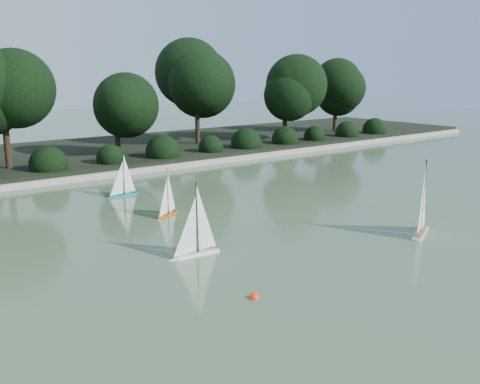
# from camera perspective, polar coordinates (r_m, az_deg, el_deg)

# --- Properties ---
(ground) EXTENTS (80.00, 80.00, 0.00)m
(ground) POSITION_cam_1_polar(r_m,az_deg,el_deg) (10.72, 9.22, -5.55)
(ground) COLOR #3E5533
(ground) RESTS_ON ground
(pond_coping) EXTENTS (40.00, 0.35, 0.18)m
(pond_coping) POSITION_cam_1_polar(r_m,az_deg,el_deg) (17.85, -12.41, 2.04)
(pond_coping) COLOR gray
(pond_coping) RESTS_ON ground
(far_bank) EXTENTS (40.00, 8.00, 0.30)m
(far_bank) POSITION_cam_1_polar(r_m,az_deg,el_deg) (21.47, -17.09, 3.74)
(far_bank) COLOR black
(far_bank) RESTS_ON ground
(tree_line) EXTENTS (26.31, 3.93, 4.39)m
(tree_line) POSITION_cam_1_polar(r_m,az_deg,el_deg) (20.29, -12.63, 10.57)
(tree_line) COLOR black
(tree_line) RESTS_ON ground
(shrub_hedge) EXTENTS (29.10, 1.10, 1.10)m
(shrub_hedge) POSITION_cam_1_polar(r_m,az_deg,el_deg) (18.59, -13.67, 3.53)
(shrub_hedge) COLOR black
(shrub_hedge) RESTS_ON ground
(sailboat_white_a) EXTENTS (1.07, 0.24, 1.46)m
(sailboat_white_a) POSITION_cam_1_polar(r_m,az_deg,el_deg) (9.90, -5.07, -5.58)
(sailboat_white_a) COLOR white
(sailboat_white_a) RESTS_ON ground
(sailboat_white_b) EXTENTS (1.19, 0.68, 1.70)m
(sailboat_white_b) POSITION_cam_1_polar(r_m,az_deg,el_deg) (11.86, 18.84, -2.95)
(sailboat_white_b) COLOR silver
(sailboat_white_b) RESTS_ON ground
(sailboat_orange) EXTENTS (0.83, 0.53, 1.21)m
(sailboat_orange) POSITION_cam_1_polar(r_m,az_deg,el_deg) (12.64, -7.88, -1.75)
(sailboat_orange) COLOR #CF4600
(sailboat_orange) RESTS_ON ground
(sailboat_teal) EXTENTS (0.93, 0.18, 1.27)m
(sailboat_teal) POSITION_cam_1_polar(r_m,az_deg,el_deg) (14.85, -12.58, 0.30)
(sailboat_teal) COLOR #0F7E93
(sailboat_teal) RESTS_ON ground
(race_buoy) EXTENTS (0.16, 0.16, 0.16)m
(race_buoy) POSITION_cam_1_polar(r_m,az_deg,el_deg) (8.22, 1.50, -11.23)
(race_buoy) COLOR red
(race_buoy) RESTS_ON ground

